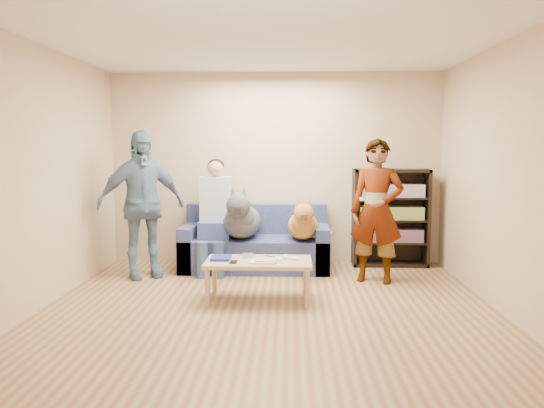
{
  "coord_description": "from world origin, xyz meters",
  "views": [
    {
      "loc": [
        0.21,
        -4.77,
        1.6
      ],
      "look_at": [
        0.0,
        1.2,
        0.95
      ],
      "focal_mm": 35.0,
      "sensor_mm": 36.0,
      "label": 1
    }
  ],
  "objects_px": {
    "notebook_blue": "(221,258)",
    "dog_gray": "(242,219)",
    "camera_silver": "(248,255)",
    "bookshelf": "(390,215)",
    "sofa": "(255,247)",
    "person_standing_right": "(377,211)",
    "person_seated": "(215,211)",
    "dog_tan": "(303,224)",
    "person_standing_left": "(141,204)",
    "coffee_table": "(259,265)"
  },
  "relations": [
    {
      "from": "notebook_blue",
      "to": "dog_gray",
      "type": "relative_size",
      "value": 0.2
    },
    {
      "from": "camera_silver",
      "to": "bookshelf",
      "type": "height_order",
      "value": "bookshelf"
    },
    {
      "from": "sofa",
      "to": "dog_gray",
      "type": "height_order",
      "value": "dog_gray"
    },
    {
      "from": "person_standing_right",
      "to": "person_seated",
      "type": "relative_size",
      "value": 1.15
    },
    {
      "from": "person_seated",
      "to": "sofa",
      "type": "bearing_deg",
      "value": 13.86
    },
    {
      "from": "camera_silver",
      "to": "dog_tan",
      "type": "relative_size",
      "value": 0.1
    },
    {
      "from": "notebook_blue",
      "to": "person_seated",
      "type": "distance_m",
      "value": 1.34
    },
    {
      "from": "person_standing_right",
      "to": "person_seated",
      "type": "height_order",
      "value": "person_standing_right"
    },
    {
      "from": "notebook_blue",
      "to": "bookshelf",
      "type": "height_order",
      "value": "bookshelf"
    },
    {
      "from": "person_standing_left",
      "to": "camera_silver",
      "type": "height_order",
      "value": "person_standing_left"
    },
    {
      "from": "person_standing_right",
      "to": "dog_tan",
      "type": "bearing_deg",
      "value": 171.01
    },
    {
      "from": "sofa",
      "to": "dog_tan",
      "type": "distance_m",
      "value": 0.75
    },
    {
      "from": "person_standing_left",
      "to": "dog_gray",
      "type": "height_order",
      "value": "person_standing_left"
    },
    {
      "from": "dog_gray",
      "to": "dog_tan",
      "type": "xyz_separation_m",
      "value": [
        0.78,
        -0.06,
        -0.05
      ]
    },
    {
      "from": "notebook_blue",
      "to": "coffee_table",
      "type": "distance_m",
      "value": 0.41
    },
    {
      "from": "notebook_blue",
      "to": "dog_tan",
      "type": "xyz_separation_m",
      "value": [
        0.89,
        1.17,
        0.19
      ]
    },
    {
      "from": "coffee_table",
      "to": "camera_silver",
      "type": "bearing_deg",
      "value": 135.0
    },
    {
      "from": "sofa",
      "to": "person_seated",
      "type": "relative_size",
      "value": 1.29
    },
    {
      "from": "person_standing_right",
      "to": "person_seated",
      "type": "distance_m",
      "value": 2.06
    },
    {
      "from": "bookshelf",
      "to": "coffee_table",
      "type": "bearing_deg",
      "value": -134.72
    },
    {
      "from": "dog_gray",
      "to": "notebook_blue",
      "type": "bearing_deg",
      "value": -94.87
    },
    {
      "from": "dog_tan",
      "to": "bookshelf",
      "type": "xyz_separation_m",
      "value": [
        1.18,
        0.47,
        0.05
      ]
    },
    {
      "from": "person_standing_left",
      "to": "coffee_table",
      "type": "xyz_separation_m",
      "value": [
        1.49,
        -0.95,
        -0.53
      ]
    },
    {
      "from": "dog_tan",
      "to": "coffee_table",
      "type": "height_order",
      "value": "dog_tan"
    },
    {
      "from": "person_standing_left",
      "to": "dog_tan",
      "type": "xyz_separation_m",
      "value": [
        1.98,
        0.28,
        -0.27
      ]
    },
    {
      "from": "person_standing_left",
      "to": "person_seated",
      "type": "bearing_deg",
      "value": -6.22
    },
    {
      "from": "person_standing_left",
      "to": "coffee_table",
      "type": "bearing_deg",
      "value": -62.86
    },
    {
      "from": "person_standing_right",
      "to": "dog_tan",
      "type": "xyz_separation_m",
      "value": [
        -0.85,
        0.42,
        -0.22
      ]
    },
    {
      "from": "notebook_blue",
      "to": "dog_gray",
      "type": "distance_m",
      "value": 1.26
    },
    {
      "from": "person_standing_right",
      "to": "camera_silver",
      "type": "xyz_separation_m",
      "value": [
        -1.46,
        -0.68,
        -0.4
      ]
    },
    {
      "from": "dog_tan",
      "to": "dog_gray",
      "type": "bearing_deg",
      "value": 175.71
    },
    {
      "from": "person_seated",
      "to": "coffee_table",
      "type": "height_order",
      "value": "person_seated"
    },
    {
      "from": "person_standing_right",
      "to": "bookshelf",
      "type": "xyz_separation_m",
      "value": [
        0.33,
        0.89,
        -0.17
      ]
    },
    {
      "from": "notebook_blue",
      "to": "sofa",
      "type": "height_order",
      "value": "sofa"
    },
    {
      "from": "dog_tan",
      "to": "coffee_table",
      "type": "bearing_deg",
      "value": -111.85
    },
    {
      "from": "dog_tan",
      "to": "camera_silver",
      "type": "bearing_deg",
      "value": -118.97
    },
    {
      "from": "coffee_table",
      "to": "person_standing_left",
      "type": "bearing_deg",
      "value": 147.61
    },
    {
      "from": "bookshelf",
      "to": "person_seated",
      "type": "bearing_deg",
      "value": -171.14
    },
    {
      "from": "camera_silver",
      "to": "person_seated",
      "type": "relative_size",
      "value": 0.07
    },
    {
      "from": "camera_silver",
      "to": "bookshelf",
      "type": "distance_m",
      "value": 2.39
    },
    {
      "from": "person_seated",
      "to": "coffee_table",
      "type": "xyz_separation_m",
      "value": [
        0.64,
        -1.33,
        -0.4
      ]
    },
    {
      "from": "person_standing_left",
      "to": "bookshelf",
      "type": "height_order",
      "value": "person_standing_left"
    },
    {
      "from": "coffee_table",
      "to": "dog_gray",
      "type": "bearing_deg",
      "value": 102.99
    },
    {
      "from": "dog_tan",
      "to": "coffee_table",
      "type": "distance_m",
      "value": 1.34
    },
    {
      "from": "person_standing_left",
      "to": "sofa",
      "type": "height_order",
      "value": "person_standing_left"
    },
    {
      "from": "person_standing_left",
      "to": "notebook_blue",
      "type": "xyz_separation_m",
      "value": [
        1.09,
        -0.9,
        -0.47
      ]
    },
    {
      "from": "camera_silver",
      "to": "dog_gray",
      "type": "xyz_separation_m",
      "value": [
        -0.18,
        1.16,
        0.23
      ]
    },
    {
      "from": "person_standing_right",
      "to": "sofa",
      "type": "distance_m",
      "value": 1.71
    },
    {
      "from": "dog_gray",
      "to": "sofa",
      "type": "bearing_deg",
      "value": 46.24
    },
    {
      "from": "camera_silver",
      "to": "coffee_table",
      "type": "distance_m",
      "value": 0.18
    }
  ]
}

